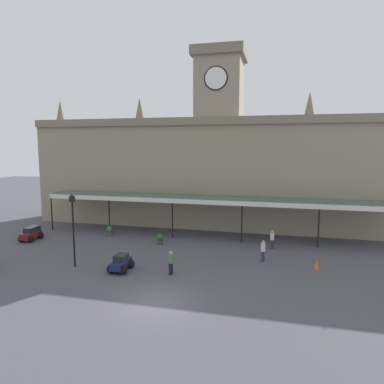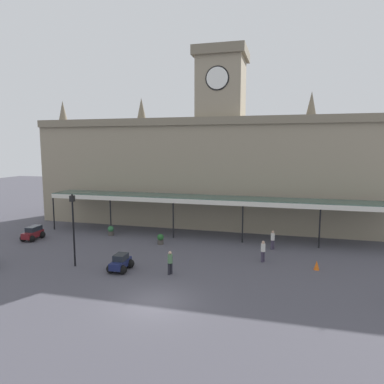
{
  "view_description": "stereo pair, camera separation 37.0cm",
  "coord_description": "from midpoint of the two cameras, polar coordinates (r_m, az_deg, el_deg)",
  "views": [
    {
      "loc": [
        6.6,
        -17.97,
        8.9
      ],
      "look_at": [
        0.0,
        8.32,
        5.33
      ],
      "focal_mm": 32.73,
      "sensor_mm": 36.0,
      "label": 1
    },
    {
      "loc": [
        6.96,
        -17.88,
        8.9
      ],
      "look_at": [
        0.0,
        8.32,
        5.33
      ],
      "focal_mm": 32.73,
      "sensor_mm": 36.0,
      "label": 2
    }
  ],
  "objects": [
    {
      "name": "planter_forecourt_centre",
      "position": [
        32.24,
        -5.59,
        -7.66
      ],
      "size": [
        0.6,
        0.6,
        0.96
      ],
      "color": "#47423D",
      "rests_on": "ground"
    },
    {
      "name": "pedestrian_crossing_forecourt",
      "position": [
        27.92,
        11.12,
        -9.27
      ],
      "size": [
        0.34,
        0.36,
        1.67
      ],
      "color": "#3F384C",
      "rests_on": "ground"
    },
    {
      "name": "pedestrian_near_entrance",
      "position": [
        24.83,
        -3.91,
        -11.29
      ],
      "size": [
        0.34,
        0.37,
        1.67
      ],
      "color": "black",
      "rests_on": "ground"
    },
    {
      "name": "ground_plane",
      "position": [
        21.13,
        -6.3,
        -17.46
      ],
      "size": [
        140.0,
        140.0,
        0.0
      ],
      "primitive_type": "plane",
      "color": "#4A4952"
    },
    {
      "name": "victorian_lamppost",
      "position": [
        27.18,
        -19.19,
        -4.71
      ],
      "size": [
        0.3,
        0.3,
        5.45
      ],
      "color": "black",
      "rests_on": "ground"
    },
    {
      "name": "station_building",
      "position": [
        39.31,
        4.15,
        3.94
      ],
      "size": [
        41.71,
        6.73,
        19.16
      ],
      "color": "gray",
      "rests_on": "ground"
    },
    {
      "name": "traffic_cone",
      "position": [
        27.44,
        19.26,
        -11.11
      ],
      "size": [
        0.4,
        0.4,
        0.68
      ],
      "primitive_type": "cone",
      "color": "orange",
      "rests_on": "ground"
    },
    {
      "name": "planter_by_canopy",
      "position": [
        36.12,
        -13.57,
        -6.18
      ],
      "size": [
        0.6,
        0.6,
        0.96
      ],
      "color": "#47423D",
      "rests_on": "ground"
    },
    {
      "name": "entrance_canopy",
      "position": [
        34.13,
        2.48,
        -1.08
      ],
      "size": [
        33.75,
        3.26,
        3.95
      ],
      "color": "#38564C",
      "rests_on": "ground"
    },
    {
      "name": "pedestrian_beside_cars",
      "position": [
        31.32,
        12.58,
        -7.46
      ],
      "size": [
        0.34,
        0.35,
        1.67
      ],
      "color": "#3F384C",
      "rests_on": "ground"
    },
    {
      "name": "car_navy_sedan",
      "position": [
        26.15,
        -11.91,
        -11.39
      ],
      "size": [
        1.55,
        2.07,
        1.19
      ],
      "color": "#19214C",
      "rests_on": "ground"
    },
    {
      "name": "car_maroon_estate",
      "position": [
        36.89,
        -24.99,
        -6.27
      ],
      "size": [
        1.62,
        2.29,
        1.27
      ],
      "color": "maroon",
      "rests_on": "ground"
    }
  ]
}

